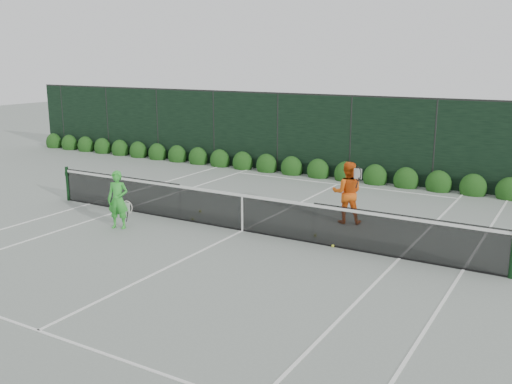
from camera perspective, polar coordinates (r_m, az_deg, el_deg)
The scene contains 8 objects.
ground at distance 14.76m, azimuth -1.36°, elevation -3.91°, with size 80.00×80.00×0.00m, color gray.
tennis_net at distance 14.62m, azimuth -1.46°, elevation -1.90°, with size 12.90×0.10×1.07m.
player_woman at distance 15.23m, azimuth -13.64°, elevation -0.77°, with size 0.66×0.53×1.53m.
player_man at distance 15.45m, azimuth 9.11°, elevation -0.05°, with size 0.99×0.89×1.68m.
court_lines at distance 14.76m, azimuth -1.36°, elevation -3.89°, with size 11.03×23.83×0.01m.
windscreen_fence at distance 12.21m, azimuth -8.09°, elevation -0.34°, with size 32.00×21.07×3.06m.
hedge_row at distance 20.93m, azimuth 8.97°, elevation 1.77°, with size 31.66×0.65×0.94m.
tennis_balls at distance 14.99m, azimuth -0.07°, elevation -3.49°, with size 4.61×1.03×0.07m.
Camera 1 is at (7.42, -11.98, 4.38)m, focal length 40.00 mm.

